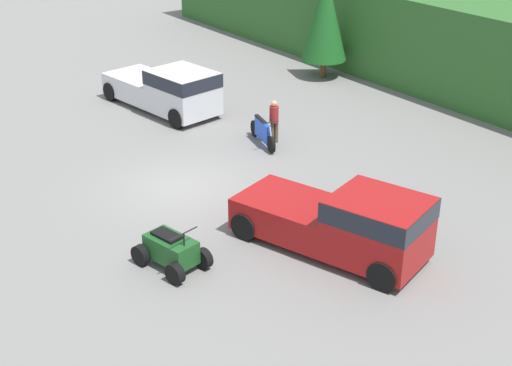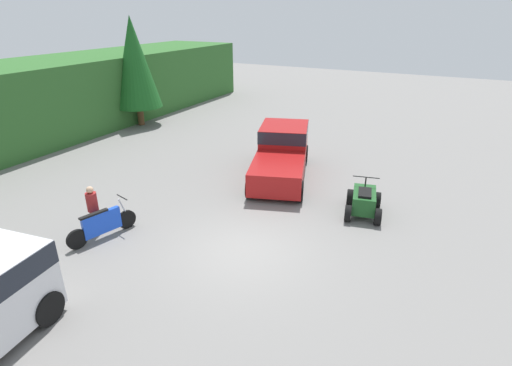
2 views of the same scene
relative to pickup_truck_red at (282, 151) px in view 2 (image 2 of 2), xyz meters
The scene contains 6 objects.
ground_plane 6.58m from the pickup_truck_red, 166.84° to the right, with size 80.00×80.00×0.00m, color slate.
tree_mid_left 12.05m from the pickup_truck_red, 73.03° to the left, with size 2.85×2.85×6.47m.
pickup_truck_red is the anchor object (origin of this frame).
dirt_bike 8.22m from the pickup_truck_red, 159.74° to the left, with size 2.28×0.86×1.17m.
quad_atv 4.78m from the pickup_truck_red, 118.41° to the right, with size 2.15×1.59×1.22m.
rider_person 8.25m from the pickup_truck_red, 156.63° to the left, with size 0.39×0.39×1.66m.
Camera 2 is at (-9.00, -5.06, 6.75)m, focal length 28.00 mm.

